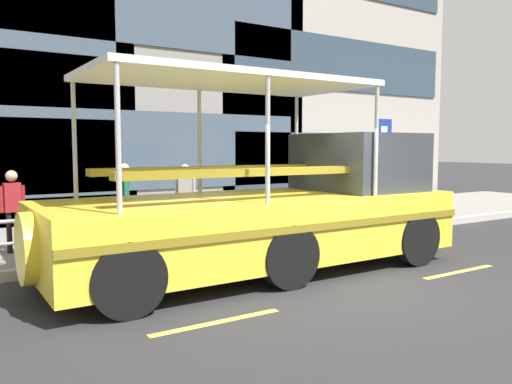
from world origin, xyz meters
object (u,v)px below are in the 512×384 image
(pedestrian_mid_left, at_px, (185,192))
(pedestrian_near_stern, at_px, (13,203))
(pedestrian_mid_right, at_px, (125,193))
(parking_sign, at_px, (383,151))
(pedestrian_near_bow, at_px, (307,184))
(duck_tour_boat, at_px, (282,210))

(pedestrian_mid_left, bearing_deg, pedestrian_near_stern, -179.09)
(pedestrian_mid_right, bearing_deg, pedestrian_near_stern, -169.53)
(pedestrian_mid_left, bearing_deg, parking_sign, -4.87)
(pedestrian_near_stern, bearing_deg, pedestrian_mid_left, 0.91)
(parking_sign, xyz_separation_m, pedestrian_near_bow, (-2.23, 0.55, -0.86))
(duck_tour_boat, xyz_separation_m, pedestrian_mid_left, (-0.43, 3.17, 0.10))
(pedestrian_near_bow, xyz_separation_m, pedestrian_mid_left, (-3.55, -0.06, -0.05))
(parking_sign, relative_size, pedestrian_mid_left, 1.72)
(pedestrian_near_bow, height_order, pedestrian_mid_left, pedestrian_near_bow)
(pedestrian_near_bow, bearing_deg, pedestrian_mid_right, 176.35)
(parking_sign, relative_size, duck_tour_boat, 0.31)
(pedestrian_near_bow, relative_size, pedestrian_mid_left, 1.06)
(parking_sign, height_order, pedestrian_mid_left, parking_sign)
(pedestrian_mid_right, bearing_deg, pedestrian_near_bow, -3.65)
(pedestrian_mid_left, xyz_separation_m, pedestrian_near_stern, (-3.59, -0.06, -0.03))
(parking_sign, xyz_separation_m, pedestrian_mid_right, (-7.06, 0.86, -0.89))
(pedestrian_mid_left, height_order, pedestrian_mid_right, pedestrian_mid_right)
(parking_sign, xyz_separation_m, pedestrian_near_stern, (-9.37, 0.44, -0.94))
(pedestrian_mid_left, xyz_separation_m, pedestrian_mid_right, (-1.28, 0.37, 0.02))
(pedestrian_near_stern, bearing_deg, duck_tour_boat, -37.79)
(pedestrian_near_bow, bearing_deg, parking_sign, -13.91)
(parking_sign, height_order, pedestrian_near_bow, parking_sign)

